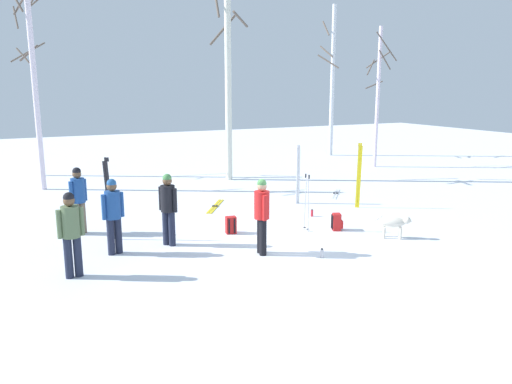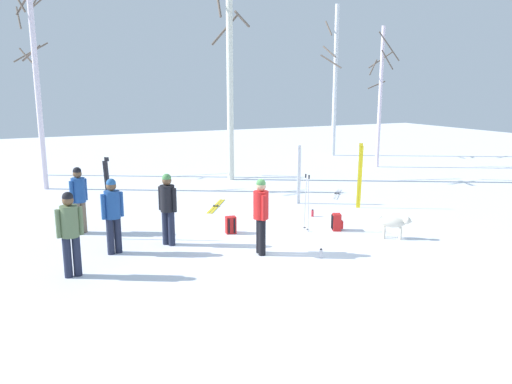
{
  "view_description": "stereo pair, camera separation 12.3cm",
  "coord_description": "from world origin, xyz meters",
  "px_view_note": "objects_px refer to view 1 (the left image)",
  "views": [
    {
      "loc": [
        -5.75,
        -9.81,
        3.72
      ],
      "look_at": [
        -0.11,
        1.74,
        1.0
      ],
      "focal_mm": 35.57,
      "sensor_mm": 36.0,
      "label": 1
    },
    {
      "loc": [
        -5.64,
        -9.87,
        3.72
      ],
      "look_at": [
        -0.11,
        1.74,
        1.0
      ],
      "focal_mm": 35.57,
      "sensor_mm": 36.0,
      "label": 2
    }
  ],
  "objects_px": {
    "ski_pair_planted_0": "(109,199)",
    "ski_pair_planted_1": "(298,175)",
    "birch_tree_1": "(34,78)",
    "birch_tree_0": "(34,80)",
    "person_3": "(262,211)",
    "water_bottle_0": "(322,253)",
    "ski_pair_lying_1": "(335,194)",
    "person_1": "(168,205)",
    "person_0": "(113,211)",
    "backpack_1": "(337,222)",
    "person_4": "(71,229)",
    "ski_poles_0": "(307,201)",
    "backpack_0": "(231,225)",
    "person_2": "(78,196)",
    "ski_pair_lying_0": "(215,206)",
    "birch_tree_2": "(228,72)",
    "birch_tree_4": "(332,80)",
    "water_bottle_1": "(312,213)",
    "ski_pair_planted_2": "(359,176)",
    "birch_tree_3": "(378,95)"
  },
  "relations": [
    {
      "from": "person_4",
      "to": "person_3",
      "type": "bearing_deg",
      "value": -5.28
    },
    {
      "from": "ski_poles_0",
      "to": "birch_tree_2",
      "type": "height_order",
      "value": "birch_tree_2"
    },
    {
      "from": "ski_pair_planted_0",
      "to": "ski_poles_0",
      "type": "bearing_deg",
      "value": -17.6
    },
    {
      "from": "ski_pair_lying_1",
      "to": "person_3",
      "type": "bearing_deg",
      "value": -138.57
    },
    {
      "from": "ski_pair_planted_2",
      "to": "water_bottle_0",
      "type": "bearing_deg",
      "value": -136.07
    },
    {
      "from": "water_bottle_0",
      "to": "person_1",
      "type": "bearing_deg",
      "value": 139.47
    },
    {
      "from": "person_1",
      "to": "water_bottle_0",
      "type": "distance_m",
      "value": 3.73
    },
    {
      "from": "person_1",
      "to": "ski_pair_planted_0",
      "type": "distance_m",
      "value": 1.58
    },
    {
      "from": "person_3",
      "to": "ski_pair_planted_2",
      "type": "relative_size",
      "value": 0.85
    },
    {
      "from": "ski_pair_planted_2",
      "to": "person_1",
      "type": "bearing_deg",
      "value": -170.19
    },
    {
      "from": "person_2",
      "to": "ski_poles_0",
      "type": "xyz_separation_m",
      "value": [
        5.31,
        -2.31,
        -0.18
      ]
    },
    {
      "from": "ski_pair_planted_2",
      "to": "backpack_0",
      "type": "distance_m",
      "value": 4.77
    },
    {
      "from": "ski_pair_lying_1",
      "to": "backpack_0",
      "type": "height_order",
      "value": "backpack_0"
    },
    {
      "from": "birch_tree_4",
      "to": "birch_tree_2",
      "type": "bearing_deg",
      "value": -151.28
    },
    {
      "from": "ski_pair_lying_1",
      "to": "person_1",
      "type": "bearing_deg",
      "value": -156.2
    },
    {
      "from": "birch_tree_4",
      "to": "ski_pair_lying_1",
      "type": "bearing_deg",
      "value": -123.05
    },
    {
      "from": "person_2",
      "to": "ski_pair_planted_1",
      "type": "xyz_separation_m",
      "value": [
        6.71,
        0.5,
        -0.05
      ]
    },
    {
      "from": "person_1",
      "to": "water_bottle_1",
      "type": "height_order",
      "value": "person_1"
    },
    {
      "from": "water_bottle_1",
      "to": "backpack_1",
      "type": "bearing_deg",
      "value": -96.73
    },
    {
      "from": "ski_pair_lying_0",
      "to": "birch_tree_0",
      "type": "height_order",
      "value": "birch_tree_0"
    },
    {
      "from": "ski_pair_lying_0",
      "to": "birch_tree_3",
      "type": "distance_m",
      "value": 10.91
    },
    {
      "from": "ski_pair_planted_2",
      "to": "person_3",
      "type": "bearing_deg",
      "value": -150.5
    },
    {
      "from": "birch_tree_1",
      "to": "birch_tree_0",
      "type": "bearing_deg",
      "value": -92.86
    },
    {
      "from": "person_1",
      "to": "ski_pair_planted_0",
      "type": "relative_size",
      "value": 0.84
    },
    {
      "from": "ski_poles_0",
      "to": "backpack_0",
      "type": "relative_size",
      "value": 3.4
    },
    {
      "from": "birch_tree_1",
      "to": "ski_pair_planted_2",
      "type": "bearing_deg",
      "value": -51.18
    },
    {
      "from": "water_bottle_1",
      "to": "birch_tree_0",
      "type": "distance_m",
      "value": 10.83
    },
    {
      "from": "person_0",
      "to": "ski_pair_planted_0",
      "type": "relative_size",
      "value": 0.84
    },
    {
      "from": "person_3",
      "to": "backpack_1",
      "type": "relative_size",
      "value": 3.9
    },
    {
      "from": "birch_tree_2",
      "to": "birch_tree_4",
      "type": "distance_m",
      "value": 8.8
    },
    {
      "from": "birch_tree_1",
      "to": "birch_tree_4",
      "type": "bearing_deg",
      "value": -0.26
    },
    {
      "from": "person_2",
      "to": "backpack_1",
      "type": "bearing_deg",
      "value": -23.15
    },
    {
      "from": "person_3",
      "to": "person_1",
      "type": "bearing_deg",
      "value": 137.58
    },
    {
      "from": "person_3",
      "to": "ski_poles_0",
      "type": "distance_m",
      "value": 2.18
    },
    {
      "from": "ski_pair_lying_1",
      "to": "birch_tree_3",
      "type": "distance_m",
      "value": 7.43
    },
    {
      "from": "birch_tree_2",
      "to": "birch_tree_4",
      "type": "relative_size",
      "value": 1.08
    },
    {
      "from": "birch_tree_3",
      "to": "birch_tree_4",
      "type": "bearing_deg",
      "value": 84.9
    },
    {
      "from": "water_bottle_1",
      "to": "ski_pair_planted_2",
      "type": "bearing_deg",
      "value": 9.28
    },
    {
      "from": "birch_tree_1",
      "to": "birch_tree_4",
      "type": "distance_m",
      "value": 14.42
    },
    {
      "from": "ski_pair_planted_2",
      "to": "ski_pair_lying_1",
      "type": "distance_m",
      "value": 2.22
    },
    {
      "from": "ski_pair_planted_0",
      "to": "ski_pair_lying_0",
      "type": "xyz_separation_m",
      "value": [
        3.57,
        2.08,
        -1.0
      ]
    },
    {
      "from": "ski_pair_lying_1",
      "to": "birch_tree_3",
      "type": "relative_size",
      "value": 0.22
    },
    {
      "from": "person_3",
      "to": "ski_pair_planted_0",
      "type": "distance_m",
      "value": 3.86
    },
    {
      "from": "ski_pair_planted_0",
      "to": "ski_pair_planted_1",
      "type": "relative_size",
      "value": 1.08
    },
    {
      "from": "person_3",
      "to": "water_bottle_0",
      "type": "relative_size",
      "value": 8.08
    },
    {
      "from": "person_2",
      "to": "birch_tree_3",
      "type": "relative_size",
      "value": 0.27
    },
    {
      "from": "water_bottle_0",
      "to": "birch_tree_4",
      "type": "relative_size",
      "value": 0.03
    },
    {
      "from": "person_1",
      "to": "person_3",
      "type": "relative_size",
      "value": 1.0
    },
    {
      "from": "person_4",
      "to": "ski_pair_lying_0",
      "type": "relative_size",
      "value": 1.04
    },
    {
      "from": "birch_tree_3",
      "to": "ski_pair_lying_0",
      "type": "bearing_deg",
      "value": -156.71
    }
  ]
}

